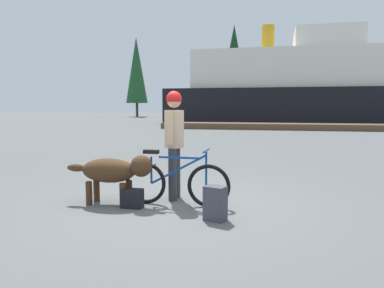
{
  "coord_description": "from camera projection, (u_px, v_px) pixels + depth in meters",
  "views": [
    {
      "loc": [
        1.41,
        -5.4,
        1.53
      ],
      "look_at": [
        -0.05,
        1.02,
        0.85
      ],
      "focal_mm": 34.03,
      "sensor_mm": 36.0,
      "label": 1
    }
  ],
  "objects": [
    {
      "name": "dock_pier",
      "position": [
        286.0,
        126.0,
        24.35
      ],
      "size": [
        16.88,
        2.18,
        0.4
      ],
      "primitive_type": "cube",
      "color": "brown",
      "rests_on": "ground_plane"
    },
    {
      "name": "pine_tree_far_left",
      "position": [
        136.0,
        70.0,
        54.25
      ],
      "size": [
        3.23,
        3.23,
        11.8
      ],
      "color": "#4C331E",
      "rests_on": "ground_plane"
    },
    {
      "name": "handbag_pannier",
      "position": [
        132.0,
        198.0,
        5.52
      ],
      "size": [
        0.32,
        0.19,
        0.29
      ],
      "primitive_type": "cube",
      "rotation": [
        0.0,
        0.0,
        -0.02
      ],
      "color": "black",
      "rests_on": "ground_plane"
    },
    {
      "name": "ground_plane",
      "position": [
        180.0,
        205.0,
        5.71
      ],
      "size": [
        160.0,
        160.0,
        0.0
      ],
      "primitive_type": "plane",
      "color": "#595B5B"
    },
    {
      "name": "bicycle",
      "position": [
        175.0,
        182.0,
        5.62
      ],
      "size": [
        1.68,
        0.44,
        0.89
      ],
      "color": "black",
      "rests_on": "ground_plane"
    },
    {
      "name": "person_cyclist",
      "position": [
        174.0,
        134.0,
        5.95
      ],
      "size": [
        0.32,
        0.53,
        1.79
      ],
      "color": "#333338",
      "rests_on": "ground_plane"
    },
    {
      "name": "pine_tree_center",
      "position": [
        234.0,
        61.0,
        47.99
      ],
      "size": [
        3.63,
        3.63,
        12.22
      ],
      "color": "#4C331E",
      "rests_on": "ground_plane"
    },
    {
      "name": "pine_tree_far_right",
      "position": [
        370.0,
        74.0,
        45.66
      ],
      "size": [
        3.09,
        3.09,
        9.19
      ],
      "color": "#4C331E",
      "rests_on": "ground_plane"
    },
    {
      "name": "ferry_boat",
      "position": [
        299.0,
        89.0,
        31.84
      ],
      "size": [
        22.22,
        8.53,
        8.62
      ],
      "color": "black",
      "rests_on": "ground_plane"
    },
    {
      "name": "backpack",
      "position": [
        215.0,
        203.0,
        4.9
      ],
      "size": [
        0.33,
        0.28,
        0.47
      ],
      "primitive_type": "cube",
      "rotation": [
        0.0,
        0.0,
        -0.32
      ],
      "color": "#3F3F4C",
      "rests_on": "ground_plane"
    },
    {
      "name": "dog",
      "position": [
        114.0,
        171.0,
        5.68
      ],
      "size": [
        1.43,
        0.45,
        0.79
      ],
      "color": "#472D19",
      "rests_on": "ground_plane"
    }
  ]
}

